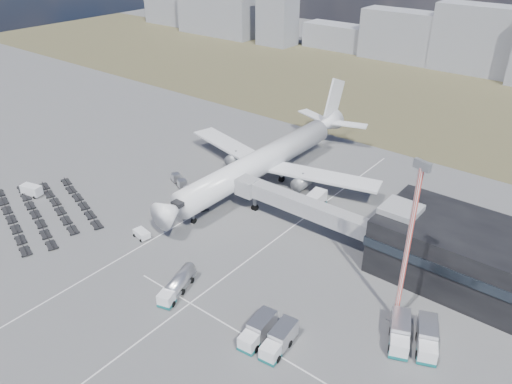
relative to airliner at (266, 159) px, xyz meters
The scene contains 16 objects.
ground 32.81m from the airliner, 90.00° to the right, with size 420.00×420.00×0.00m, color #565659.
grass_strip 77.80m from the airliner, 90.00° to the left, with size 420.00×90.00×0.01m, color #4E472E.
lane_markings 31.41m from the airliner, 71.60° to the right, with size 47.12×110.00×0.01m.
terminal 48.51m from the airliner, ahead, with size 30.40×16.40×11.00m.
jet_bridge 19.89m from the airliner, 36.93° to the right, with size 30.30×3.80×7.05m.
airliner is the anchor object (origin of this frame).
skyline 119.03m from the airliner, 93.88° to the left, with size 317.15×25.16×25.71m.
fuel_tanker 41.86m from the airliner, 72.43° to the right, with size 4.76×9.26×2.91m.
pushback_tug 33.61m from the airliner, 96.90° to the right, with size 3.35×1.88×1.50m, color white.
utility_van 51.33m from the airliner, 133.46° to the right, with size 4.54×2.05×2.40m, color white.
catering_truck 16.54m from the airliner, 15.15° to the right, with size 3.48×7.12×3.16m.
service_trucks_near 50.04m from the airliner, 52.19° to the right, with size 6.71×7.75×2.87m.
service_trucks_far 53.92m from the airliner, 30.05° to the right, with size 8.70×9.37×3.04m.
uld_row 18.75m from the airliner, 119.05° to the right, with size 16.32×7.77×1.85m.
baggage_dollies 47.92m from the airliner, 124.55° to the right, with size 31.18×22.86×0.77m.
floodlight_mast 49.34m from the airliner, 29.17° to the right, with size 2.50×2.03×26.23m.
Camera 1 is at (61.18, -48.31, 52.87)m, focal length 35.00 mm.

